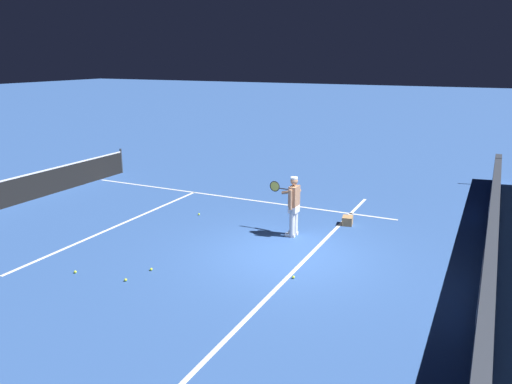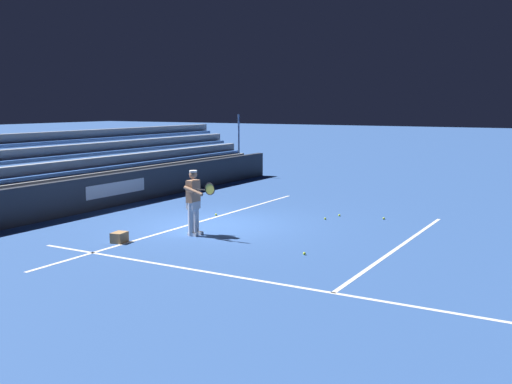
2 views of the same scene
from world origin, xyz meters
name	(u,v)px [view 1 (image 1 of 2)]	position (x,y,z in m)	size (l,w,h in m)	color
ground_plane	(288,255)	(0.00, 0.00, 0.00)	(160.00, 160.00, 0.00)	#2D5193
court_baseline_white	(307,258)	(0.00, -0.50, 0.00)	(12.00, 0.10, 0.01)	white
court_sideline_white	(229,197)	(4.11, 4.00, 0.00)	(0.10, 12.00, 0.01)	white
court_service_line_white	(120,224)	(0.00, 5.50, 0.00)	(8.22, 0.10, 0.01)	white
back_wall_sponsor_board	(489,267)	(0.01, -4.63, 0.55)	(22.29, 0.25, 1.10)	#2D333D
tennis_player	(293,205)	(1.38, 0.43, 0.89)	(0.60, 0.98, 1.71)	silver
ball_box_cardboard	(347,221)	(2.99, -0.70, 0.13)	(0.40, 0.30, 0.26)	#A87F51
tennis_ball_stray_back	(199,214)	(1.83, 3.84, 0.03)	(0.07, 0.07, 0.07)	#CCE533
tennis_ball_by_box	(151,269)	(-2.33, 2.56, 0.03)	(0.07, 0.07, 0.07)	#CCE533
tennis_ball_far_right	(293,277)	(-1.25, -0.64, 0.03)	(0.07, 0.07, 0.07)	#CCE533
tennis_ball_on_baseline	(75,272)	(-3.22, 4.08, 0.03)	(0.07, 0.07, 0.07)	#CCE533
tennis_ball_far_left	(126,280)	(-3.05, 2.72, 0.03)	(0.07, 0.07, 0.07)	#CCE533
tennis_net	(13,191)	(0.00, 10.12, 0.49)	(11.09, 0.09, 1.07)	#33383D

